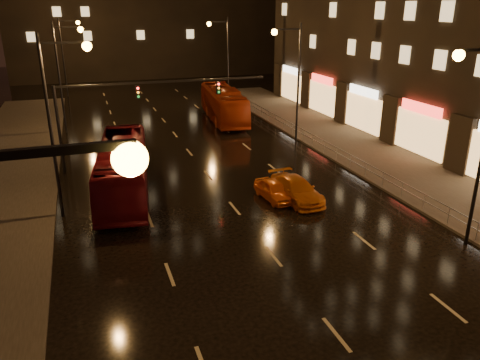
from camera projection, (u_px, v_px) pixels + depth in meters
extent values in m
plane|color=black|center=(195.00, 159.00, 36.56)|extent=(140.00, 140.00, 0.00)
cube|color=#38332D|center=(380.00, 160.00, 36.14)|extent=(7.00, 70.00, 0.15)
cylinder|color=black|center=(59.00, 130.00, 32.60)|extent=(0.22, 0.22, 6.20)
cube|color=black|center=(165.00, 82.00, 33.83)|extent=(15.20, 0.14, 0.14)
cube|color=black|center=(138.00, 92.00, 33.46)|extent=(0.32, 0.18, 0.95)
cube|color=black|center=(218.00, 88.00, 35.26)|extent=(0.32, 0.18, 0.95)
sphere|color=#FF1E19|center=(138.00, 88.00, 33.25)|extent=(0.18, 0.18, 0.18)
cube|color=black|center=(39.00, 152.00, 5.86)|extent=(2.40, 0.12, 0.12)
sphere|color=gold|center=(130.00, 159.00, 6.26)|extent=(0.50, 0.50, 0.50)
cube|color=black|center=(480.00, 50.00, 19.79)|extent=(2.40, 0.12, 0.12)
sphere|color=gold|center=(459.00, 55.00, 19.53)|extent=(0.50, 0.50, 0.50)
cylinder|color=#99999E|center=(228.00, 93.00, 60.70)|extent=(0.04, 0.04, 1.00)
cube|color=#99999E|center=(324.00, 141.00, 37.46)|extent=(0.05, 56.00, 0.05)
cube|color=#99999E|center=(324.00, 146.00, 37.60)|extent=(0.05, 56.00, 0.05)
imported|color=maroon|center=(123.00, 168.00, 29.42)|extent=(4.33, 12.27, 3.34)
imported|color=#A83110|center=(223.00, 104.00, 48.53)|extent=(4.05, 12.44, 3.40)
imported|color=orange|center=(274.00, 190.00, 28.80)|extent=(1.71, 3.60, 1.19)
imported|color=orange|center=(296.00, 190.00, 28.64)|extent=(2.26, 4.83, 1.36)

